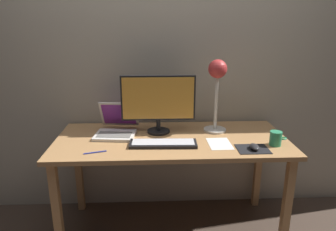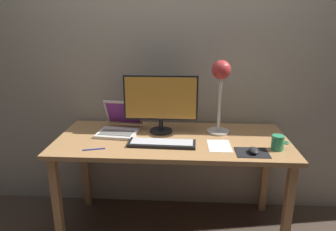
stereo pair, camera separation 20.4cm
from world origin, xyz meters
name	(u,v)px [view 2 (the right image)]	position (x,y,z in m)	size (l,w,h in m)	color
ground_plane	(172,228)	(0.00, 0.00, 0.00)	(4.80, 4.80, 0.00)	#47382D
back_wall	(175,51)	(0.00, 0.40, 1.30)	(4.80, 0.06, 2.60)	#B2A893
desk	(172,149)	(0.00, 0.00, 0.66)	(1.60, 0.70, 0.74)	tan
monitor	(161,100)	(-0.09, 0.12, 0.98)	(0.53, 0.16, 0.42)	black
keyboard_main	(162,143)	(-0.06, -0.13, 0.75)	(0.44, 0.15, 0.03)	black
laptop	(120,123)	(-0.39, 0.12, 0.80)	(0.31, 0.35, 0.22)	silver
desk_lamp	(221,81)	(0.33, 0.13, 1.12)	(0.17, 0.17, 0.53)	beige
mousepad	(252,153)	(0.51, -0.22, 0.74)	(0.20, 0.16, 0.00)	black
mouse	(254,150)	(0.51, -0.23, 0.76)	(0.06, 0.10, 0.03)	#28282B
coffee_mug	(278,143)	(0.67, -0.16, 0.79)	(0.11, 0.08, 0.09)	#339966
paper_sheet_near_mouse	(219,146)	(0.31, -0.12, 0.74)	(0.15, 0.21, 0.00)	white
pen	(94,149)	(-0.49, -0.23, 0.74)	(0.01, 0.01, 0.14)	#2633A5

